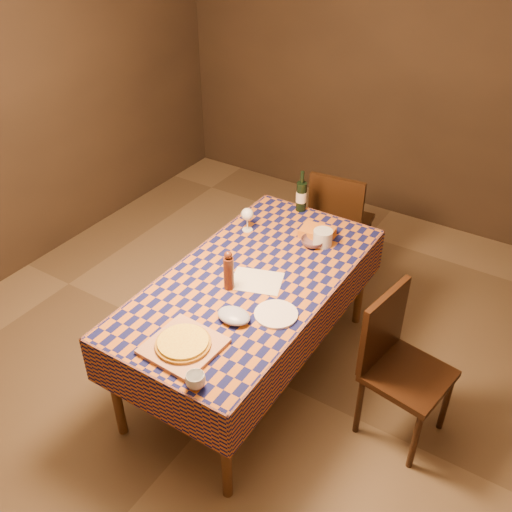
% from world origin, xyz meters
% --- Properties ---
extents(room, '(5.00, 5.10, 2.70)m').
position_xyz_m(room, '(0.00, 0.00, 1.35)').
color(room, brown).
rests_on(room, ground).
extents(dining_table, '(0.94, 1.84, 0.77)m').
position_xyz_m(dining_table, '(0.00, 0.00, 0.69)').
color(dining_table, brown).
rests_on(dining_table, ground).
extents(cutting_board, '(0.36, 0.36, 0.02)m').
position_xyz_m(cutting_board, '(0.03, -0.68, 0.78)').
color(cutting_board, '#B87B56').
rests_on(cutting_board, dining_table).
extents(pizza, '(0.34, 0.34, 0.03)m').
position_xyz_m(pizza, '(0.03, -0.68, 0.81)').
color(pizza, '#A56F1B').
rests_on(pizza, cutting_board).
extents(pepper_mill, '(0.06, 0.06, 0.25)m').
position_xyz_m(pepper_mill, '(-0.06, -0.15, 0.89)').
color(pepper_mill, '#4A2011').
rests_on(pepper_mill, dining_table).
extents(bowl, '(0.17, 0.17, 0.05)m').
position_xyz_m(bowl, '(0.14, 0.51, 0.79)').
color(bowl, '#5A414B').
rests_on(bowl, dining_table).
extents(wine_glass, '(0.08, 0.08, 0.17)m').
position_xyz_m(wine_glass, '(-0.31, 0.43, 0.89)').
color(wine_glass, silver).
rests_on(wine_glass, dining_table).
extents(wine_bottle, '(0.09, 0.09, 0.30)m').
position_xyz_m(wine_bottle, '(-0.14, 0.86, 0.88)').
color(wine_bottle, black).
rests_on(wine_bottle, dining_table).
extents(deli_tub, '(0.13, 0.13, 0.10)m').
position_xyz_m(deli_tub, '(0.19, 0.55, 0.82)').
color(deli_tub, silver).
rests_on(deli_tub, dining_table).
extents(takeout_container, '(0.23, 0.17, 0.05)m').
position_xyz_m(takeout_container, '(0.11, 0.62, 0.80)').
color(takeout_container, orange).
rests_on(takeout_container, dining_table).
extents(white_plate, '(0.32, 0.32, 0.01)m').
position_xyz_m(white_plate, '(0.29, -0.21, 0.78)').
color(white_plate, white).
rests_on(white_plate, dining_table).
extents(tumbler, '(0.13, 0.13, 0.08)m').
position_xyz_m(tumbler, '(0.24, -0.85, 0.81)').
color(tumbler, white).
rests_on(tumbler, dining_table).
extents(flour_patch, '(0.35, 0.31, 0.00)m').
position_xyz_m(flour_patch, '(0.04, -0.01, 0.77)').
color(flour_patch, silver).
rests_on(flour_patch, dining_table).
extents(flour_bag, '(0.23, 0.20, 0.06)m').
position_xyz_m(flour_bag, '(0.12, -0.36, 0.80)').
color(flour_bag, '#9AA5C6').
rests_on(flour_bag, dining_table).
extents(chair_far, '(0.46, 0.47, 0.93)m').
position_xyz_m(chair_far, '(-0.02, 1.27, 0.52)').
color(chair_far, black).
rests_on(chair_far, ground).
extents(chair_right, '(0.49, 0.49, 0.93)m').
position_xyz_m(chair_right, '(0.91, 0.08, 0.52)').
color(chair_right, black).
rests_on(chair_right, ground).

